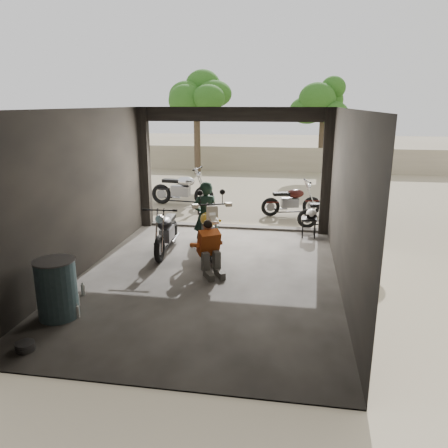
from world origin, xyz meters
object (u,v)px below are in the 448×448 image
(outside_bike_a, at_px, (182,186))
(mechanic, at_px, (211,250))
(main_bike, at_px, (207,225))
(outside_bike_c, at_px, (330,210))
(sign_post, at_px, (358,185))
(left_bike, at_px, (166,228))
(stool, at_px, (309,221))
(oil_drum, at_px, (57,290))
(helmet, at_px, (311,213))
(rider, at_px, (206,217))
(outside_bike_b, at_px, (291,198))

(outside_bike_a, relative_size, mechanic, 1.79)
(main_bike, bearing_deg, outside_bike_c, 19.16)
(mechanic, xyz_separation_m, sign_post, (3.04, 2.66, 0.89))
(left_bike, xyz_separation_m, stool, (3.22, 1.68, -0.13))
(oil_drum, bearing_deg, outside_bike_a, 90.39)
(left_bike, xyz_separation_m, mechanic, (1.27, -1.23, -0.04))
(outside_bike_c, height_order, sign_post, sign_post)
(left_bike, xyz_separation_m, helmet, (3.27, 1.69, 0.06))
(outside_bike_c, relative_size, mechanic, 1.44)
(mechanic, bearing_deg, stool, 24.89)
(outside_bike_a, distance_m, rider, 4.68)
(left_bike, relative_size, outside_bike_b, 1.05)
(outside_bike_a, bearing_deg, oil_drum, -173.09)
(helmet, distance_m, oil_drum, 6.46)
(left_bike, xyz_separation_m, outside_bike_c, (3.80, 2.58, -0.05))
(left_bike, bearing_deg, oil_drum, -106.63)
(outside_bike_b, bearing_deg, oil_drum, 138.41)
(sign_post, bearing_deg, stool, 145.39)
(outside_bike_a, bearing_deg, main_bike, -152.23)
(outside_bike_b, bearing_deg, left_bike, 128.98)
(mechanic, bearing_deg, oil_drum, -165.42)
(sign_post, bearing_deg, helmet, 143.90)
(outside_bike_a, height_order, outside_bike_c, outside_bike_a)
(rider, height_order, sign_post, sign_post)
(rider, distance_m, stool, 2.77)
(mechanic, distance_m, sign_post, 4.14)
(rider, distance_m, helmet, 2.80)
(outside_bike_c, bearing_deg, outside_bike_b, 33.92)
(outside_bike_c, relative_size, helmet, 5.62)
(left_bike, relative_size, sign_post, 0.78)
(outside_bike_b, height_order, rider, rider)
(stool, xyz_separation_m, oil_drum, (-4.00, -5.01, 0.05))
(left_bike, height_order, oil_drum, left_bike)
(rider, bearing_deg, oil_drum, 42.52)
(mechanic, distance_m, helmet, 3.54)
(outside_bike_a, height_order, oil_drum, outside_bike_a)
(outside_bike_a, height_order, outside_bike_b, outside_bike_a)
(rider, relative_size, oil_drum, 1.68)
(helmet, bearing_deg, outside_bike_c, 42.46)
(left_bike, xyz_separation_m, oil_drum, (-0.78, -3.33, -0.09))
(outside_bike_a, relative_size, rider, 1.18)
(outside_bike_a, height_order, sign_post, sign_post)
(left_bike, height_order, rider, rider)
(helmet, height_order, oil_drum, oil_drum)
(mechanic, bearing_deg, left_bike, 104.67)
(oil_drum, bearing_deg, left_bike, 76.82)
(helmet, bearing_deg, rider, -166.23)
(left_bike, height_order, outside_bike_c, left_bike)
(left_bike, bearing_deg, rider, 14.87)
(outside_bike_b, height_order, mechanic, outside_bike_b)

